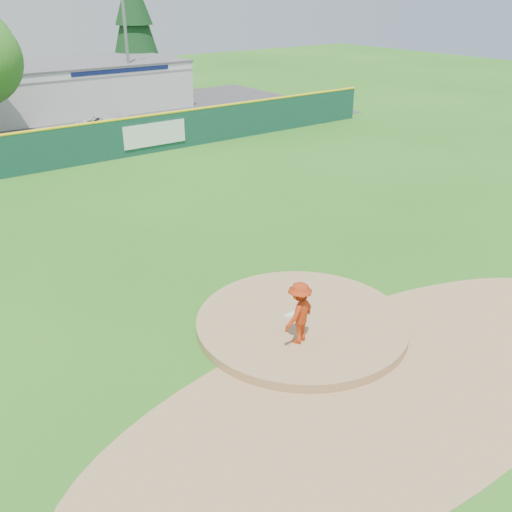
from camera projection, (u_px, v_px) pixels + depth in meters
ground at (301, 327)px, 14.95m from camera, size 120.00×120.00×0.00m
pitchers_mound at (301, 327)px, 14.95m from camera, size 5.50×5.50×0.50m
pitching_rubber at (294, 313)px, 15.06m from camera, size 0.60×0.15×0.04m
infield_dirt_arc at (389, 385)px, 12.77m from camera, size 15.40×15.40×0.01m
parking_lot at (11, 134)px, 34.56m from camera, size 44.00×16.00×0.02m
pitcher at (299, 313)px, 13.59m from camera, size 1.15×0.86×1.58m
van at (121, 127)px, 32.78m from camera, size 5.77×3.00×1.55m
pool_building_grp at (74, 86)px, 40.71m from camera, size 15.20×8.20×3.31m
fence_banners at (10, 157)px, 26.28m from camera, size 18.48×0.04×1.20m
outfield_fence at (59, 147)px, 27.56m from camera, size 40.00×0.14×2.07m
conifer_tree at (134, 22)px, 45.74m from camera, size 4.40×4.40×9.50m
light_pole_right at (125, 29)px, 38.50m from camera, size 1.75×0.25×10.00m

